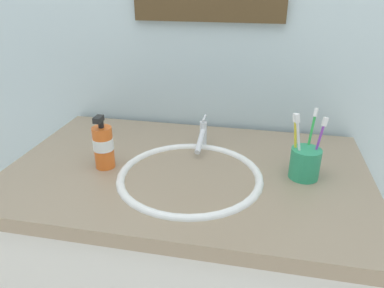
% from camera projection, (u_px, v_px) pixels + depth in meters
% --- Properties ---
extents(tiled_wall_back, '(2.26, 0.04, 2.40)m').
position_uv_depth(tiled_wall_back, '(209.00, 24.00, 1.26)').
color(tiled_wall_back, silver).
rests_on(tiled_wall_back, ground).
extents(vanity_counter, '(1.06, 0.67, 0.83)m').
position_uv_depth(vanity_counter, '(188.00, 271.00, 1.26)').
color(vanity_counter, silver).
rests_on(vanity_counter, ground).
extents(sink_basin, '(0.42, 0.42, 0.10)m').
position_uv_depth(sink_basin, '(190.00, 186.00, 1.05)').
color(sink_basin, white).
rests_on(sink_basin, vanity_counter).
extents(faucet, '(0.02, 0.15, 0.10)m').
position_uv_depth(faucet, '(202.00, 136.00, 1.19)').
color(faucet, silver).
rests_on(faucet, sink_basin).
extents(toothbrush_cup, '(0.08, 0.08, 0.09)m').
position_uv_depth(toothbrush_cup, '(305.00, 163.00, 1.01)').
color(toothbrush_cup, '#2D9966').
rests_on(toothbrush_cup, vanity_counter).
extents(toothbrush_purple, '(0.03, 0.02, 0.18)m').
position_uv_depth(toothbrush_purple, '(318.00, 143.00, 0.99)').
color(toothbrush_purple, purple).
rests_on(toothbrush_purple, toothbrush_cup).
extents(toothbrush_white, '(0.05, 0.02, 0.19)m').
position_uv_depth(toothbrush_white, '(299.00, 142.00, 0.97)').
color(toothbrush_white, white).
rests_on(toothbrush_white, toothbrush_cup).
extents(toothbrush_green, '(0.03, 0.06, 0.19)m').
position_uv_depth(toothbrush_green, '(310.00, 137.00, 1.02)').
color(toothbrush_green, green).
rests_on(toothbrush_green, toothbrush_cup).
extents(toothbrush_yellow, '(0.03, 0.02, 0.18)m').
position_uv_depth(toothbrush_yellow, '(295.00, 141.00, 1.00)').
color(toothbrush_yellow, yellow).
rests_on(toothbrush_yellow, toothbrush_cup).
extents(soap_dispenser, '(0.06, 0.06, 0.16)m').
position_uv_depth(soap_dispenser, '(103.00, 146.00, 1.06)').
color(soap_dispenser, orange).
rests_on(soap_dispenser, vanity_counter).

